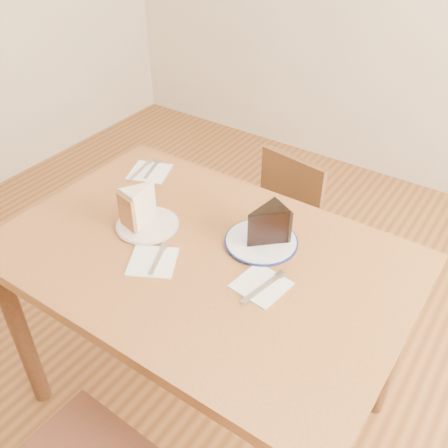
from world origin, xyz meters
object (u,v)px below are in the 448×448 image
Objects in this scene: plate_cream at (148,225)px; chocolate_cake at (264,227)px; table at (203,277)px; chair_far at (272,234)px; plate_navy at (261,242)px; carrot_cake at (142,206)px.

chocolate_cake is at bearing 20.96° from plate_cream.
plate_cream is at bearing 178.67° from table.
chair_far is 0.61m from plate_navy.
chocolate_cake is (0.34, 0.13, 0.06)m from plate_cream.
chair_far is at bearing 113.91° from plate_navy.
plate_cream is at bearing -158.61° from plate_navy.
chair_far is at bearing 97.69° from table.
table reaches higher than chair_far.
plate_cream reaches higher than chair_far.
chair_far is 0.73m from carrot_cake.
plate_navy is (0.20, -0.45, 0.35)m from chair_far.
chair_far is at bearing 87.28° from carrot_cake.
table is at bearing -131.56° from plate_navy.
chocolate_cake is at bearing 31.37° from carrot_cake.
table is 6.38× the size of plate_cream.
table is 0.64m from chair_far.
chocolate_cake is (0.01, 0.00, 0.06)m from plate_navy.
carrot_cake is (-0.24, 0.01, 0.17)m from table.
chocolate_cake is at bearing 123.20° from chair_far.
carrot_cake reaches higher than chocolate_cake.
plate_cream is 0.89× the size of plate_navy.
plate_cream is 1.66× the size of carrot_cake.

